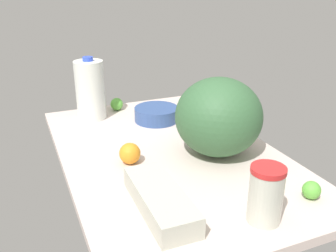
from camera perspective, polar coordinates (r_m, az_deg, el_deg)
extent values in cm
cube|color=beige|center=(140.05, 0.00, -4.37)|extent=(120.00, 76.00, 3.00)
ellipsoid|color=#37633B|center=(133.73, 7.71, 1.39)|extent=(31.03, 31.03, 28.17)
cylinder|color=beige|center=(101.96, 14.64, -10.41)|extent=(8.90, 8.90, 14.57)
cylinder|color=red|center=(98.01, 15.09, -6.46)|extent=(9.17, 9.17, 1.40)
cube|color=#BABBAB|center=(105.27, -1.22, -11.18)|extent=(32.66, 12.00, 6.22)
cylinder|color=white|center=(170.51, -11.77, 5.35)|extent=(12.82, 12.82, 26.31)
cylinder|color=blue|center=(167.13, -12.14, 9.97)|extent=(4.49, 4.49, 1.80)
cylinder|color=#334F8B|center=(167.32, -1.77, 1.84)|extent=(19.62, 19.62, 6.09)
sphere|color=#5DB940|center=(182.06, -7.82, 3.32)|extent=(6.00, 6.00, 6.00)
sphere|color=#6DB92F|center=(160.17, 9.47, 0.43)|extent=(5.24, 5.24, 5.24)
sphere|color=#5EB83E|center=(165.66, 4.43, 1.52)|extent=(5.80, 5.80, 5.80)
sphere|color=#5CB23D|center=(117.95, 21.02, -9.10)|extent=(5.38, 5.38, 5.38)
sphere|color=orange|center=(129.76, -5.83, -4.18)|extent=(7.41, 7.41, 7.41)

